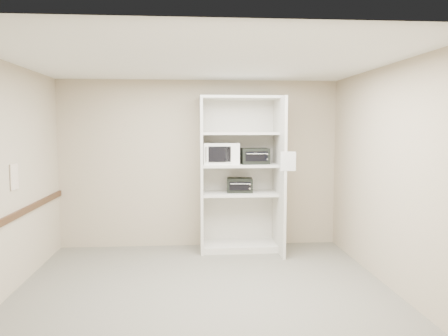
{
  "coord_description": "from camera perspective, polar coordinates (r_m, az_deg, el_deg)",
  "views": [
    {
      "loc": [
        -0.15,
        -5.09,
        1.94
      ],
      "look_at": [
        0.34,
        1.29,
        1.35
      ],
      "focal_mm": 35.0,
      "sensor_mm": 36.0,
      "label": 1
    }
  ],
  "objects": [
    {
      "name": "microwave",
      "position": [
        6.84,
        -0.4,
        1.92
      ],
      "size": [
        0.55,
        0.42,
        0.33
      ],
      "primitive_type": "cube",
      "rotation": [
        0.0,
        0.0,
        -0.01
      ],
      "color": "white",
      "rests_on": "shelving_unit"
    },
    {
      "name": "wall_right",
      "position": [
        5.66,
        20.7,
        -1.03
      ],
      "size": [
        0.02,
        4.0,
        2.7
      ],
      "primitive_type": "cube",
      "color": "#B1A28B",
      "rests_on": "ground"
    },
    {
      "name": "chair_rail",
      "position": [
        5.6,
        -26.29,
        -5.97
      ],
      "size": [
        0.04,
        3.98,
        0.08
      ],
      "primitive_type": "cube",
      "color": "#382213",
      "rests_on": "wall_left"
    },
    {
      "name": "shelving_unit",
      "position": [
        6.89,
        2.41,
        -1.44
      ],
      "size": [
        1.24,
        0.92,
        2.42
      ],
      "color": "silver",
      "rests_on": "floor"
    },
    {
      "name": "paper_sign",
      "position": [
        6.34,
        8.39,
        0.87
      ],
      "size": [
        0.21,
        0.02,
        0.27
      ],
      "primitive_type": "cube",
      "rotation": [
        0.0,
        0.0,
        -0.07
      ],
      "color": "white",
      "rests_on": "shelving_unit"
    },
    {
      "name": "wall_back",
      "position": [
        7.11,
        -3.2,
        0.54
      ],
      "size": [
        4.5,
        0.02,
        2.7
      ],
      "primitive_type": "cube",
      "color": "#B1A28B",
      "rests_on": "ground"
    },
    {
      "name": "floor",
      "position": [
        5.45,
        -2.66,
        -15.57
      ],
      "size": [
        4.5,
        4.0,
        0.01
      ],
      "primitive_type": "cube",
      "color": "#646155",
      "rests_on": "ground"
    },
    {
      "name": "toaster_oven_lower",
      "position": [
        6.93,
        2.06,
        -2.24
      ],
      "size": [
        0.42,
        0.33,
        0.22
      ],
      "primitive_type": "cube",
      "rotation": [
        0.0,
        0.0,
        -0.07
      ],
      "color": "black",
      "rests_on": "shelving_unit"
    },
    {
      "name": "wall_front",
      "position": [
        3.15,
        -1.64,
        -5.54
      ],
      "size": [
        4.5,
        0.02,
        2.7
      ],
      "primitive_type": "cube",
      "color": "#B1A28B",
      "rests_on": "ground"
    },
    {
      "name": "wall_left",
      "position": [
        5.54,
        -26.7,
        -1.39
      ],
      "size": [
        0.02,
        4.0,
        2.7
      ],
      "primitive_type": "cube",
      "color": "#B1A28B",
      "rests_on": "ground"
    },
    {
      "name": "toaster_oven_upper",
      "position": [
        6.88,
        3.98,
        1.57
      ],
      "size": [
        0.46,
        0.36,
        0.25
      ],
      "primitive_type": "cube",
      "rotation": [
        0.0,
        0.0,
        0.09
      ],
      "color": "black",
      "rests_on": "shelving_unit"
    },
    {
      "name": "ceiling",
      "position": [
        5.15,
        -2.79,
        13.78
      ],
      "size": [
        4.5,
        4.0,
        0.01
      ],
      "primitive_type": "cube",
      "color": "white"
    },
    {
      "name": "wall_poster",
      "position": [
        5.75,
        -25.72,
        -1.05
      ],
      "size": [
        0.01,
        0.22,
        0.31
      ],
      "primitive_type": "cube",
      "color": "white",
      "rests_on": "wall_left"
    }
  ]
}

